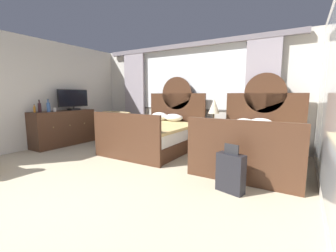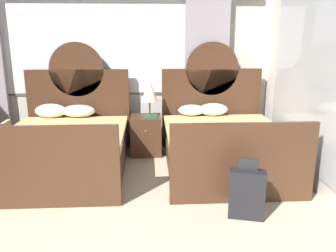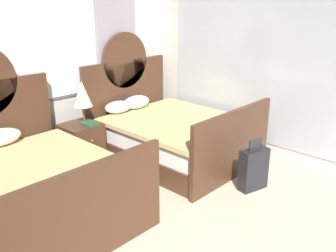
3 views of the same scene
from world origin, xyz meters
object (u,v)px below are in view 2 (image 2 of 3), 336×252
at_px(suitcase_on_floor, 247,194).
at_px(nightstand_between_beds, 146,135).
at_px(table_lamp_on_nightstand, 149,91).
at_px(bed_near_window, 67,146).
at_px(bed_near_mirror, 222,144).
at_px(book_on_nightstand, 151,117).

bearing_deg(suitcase_on_floor, nightstand_between_beds, 116.76).
relative_size(nightstand_between_beds, table_lamp_on_nightstand, 1.04).
bearing_deg(bed_near_window, bed_near_mirror, -0.06).
bearing_deg(bed_near_mirror, book_on_nightstand, 150.17).
xyz_separation_m(bed_near_window, suitcase_on_floor, (2.21, -1.46, -0.09)).
distance_m(bed_near_mirror, book_on_nightstand, 1.22).
distance_m(bed_near_mirror, table_lamp_on_nightstand, 1.43).
relative_size(bed_near_window, suitcase_on_floor, 3.25).
relative_size(bed_near_window, nightstand_between_beds, 3.44).
bearing_deg(table_lamp_on_nightstand, book_on_nightstand, -76.84).
bearing_deg(bed_near_mirror, table_lamp_on_nightstand, 147.03).
bearing_deg(bed_near_mirror, nightstand_between_beds, 148.36).
height_order(bed_near_mirror, suitcase_on_floor, bed_near_mirror).
relative_size(bed_near_mirror, nightstand_between_beds, 3.44).
xyz_separation_m(book_on_nightstand, suitcase_on_floor, (1.00, -2.05, -0.38)).
bearing_deg(bed_near_window, table_lamp_on_nightstand, 29.64).
distance_m(bed_near_mirror, nightstand_between_beds, 1.32).
bearing_deg(bed_near_window, book_on_nightstand, 25.82).
distance_m(nightstand_between_beds, suitcase_on_floor, 2.41).
bearing_deg(nightstand_between_beds, suitcase_on_floor, -63.24).
height_order(nightstand_between_beds, suitcase_on_floor, suitcase_on_floor).
xyz_separation_m(bed_near_window, bed_near_mirror, (2.25, -0.00, -0.00)).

